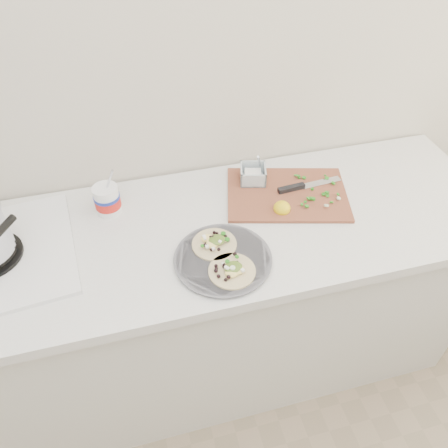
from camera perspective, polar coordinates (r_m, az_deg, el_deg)
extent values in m
cube|color=beige|center=(1.49, -12.46, 17.75)|extent=(3.50, 0.05, 2.60)
cube|color=silver|center=(1.83, -7.38, -11.73)|extent=(2.40, 0.62, 0.86)
cube|color=silver|center=(1.47, -8.81, -2.36)|extent=(2.44, 0.66, 0.04)
cylinder|color=#57565D|center=(1.37, -0.15, -4.63)|extent=(0.29, 0.29, 0.01)
cylinder|color=#57565D|center=(1.36, -0.15, -4.50)|extent=(0.31, 0.31, 0.00)
cylinder|color=white|center=(1.55, -15.01, 3.10)|extent=(0.09, 0.09, 0.11)
cylinder|color=red|center=(1.56, -14.98, 2.95)|extent=(0.09, 0.09, 0.04)
cylinder|color=#192D99|center=(1.55, -15.10, 3.47)|extent=(0.09, 0.09, 0.01)
cube|color=brown|center=(1.61, 8.21, 3.90)|extent=(0.49, 0.40, 0.01)
cube|color=white|center=(1.64, 3.79, 6.31)|extent=(0.06, 0.06, 0.03)
ellipsoid|color=yellow|center=(1.53, 7.61, 2.30)|extent=(0.06, 0.06, 0.05)
cube|color=silver|center=(1.68, 12.52, 5.30)|extent=(0.16, 0.04, 0.00)
cube|color=black|center=(1.62, 8.79, 4.65)|extent=(0.10, 0.03, 0.02)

